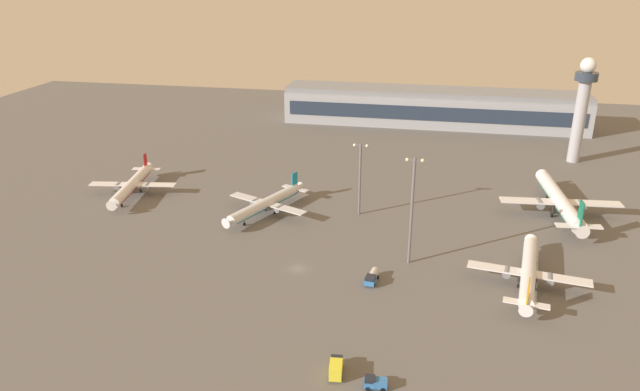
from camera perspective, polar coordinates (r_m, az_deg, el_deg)
ground_plane at (r=147.04m, az=-2.16°, el=-7.09°), size 416.00×416.00×0.00m
terminal_building at (r=278.98m, az=10.88°, el=8.40°), size 135.75×22.40×16.40m
control_tower at (r=238.20m, az=24.05°, el=8.19°), size 8.00×8.00×38.98m
airplane_taxiway_distant at (r=146.58m, az=19.55°, el=-7.01°), size 27.95×35.77×9.19m
airplane_terminal_side at (r=200.20m, az=-17.74°, el=1.02°), size 28.09×35.96×9.24m
airplane_near_gate at (r=176.77m, az=-5.21°, el=-0.77°), size 26.35×33.37×9.02m
airplane_far_stand at (r=189.32m, az=22.24°, el=-0.50°), size 35.23×45.20×11.59m
fuel_truck at (r=141.05m, az=5.04°, el=-7.88°), size 3.08×6.52×2.35m
baggage_tractor at (r=110.34m, az=5.35°, el=-17.59°), size 4.28×2.29×2.25m
catering_truck at (r=112.56m, az=1.56°, el=-16.31°), size 2.92×5.86×3.05m
apron_light_west at (r=144.71m, az=8.91°, el=-0.90°), size 4.80×0.90×27.86m
apron_light_central at (r=172.95m, az=3.90°, el=2.11°), size 4.80×0.90×22.13m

